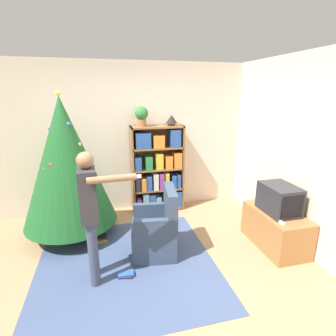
{
  "coord_description": "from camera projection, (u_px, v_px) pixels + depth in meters",
  "views": [
    {
      "loc": [
        -0.38,
        -2.61,
        2.11
      ],
      "look_at": [
        0.49,
        0.88,
        1.05
      ],
      "focal_mm": 28.0,
      "sensor_mm": 36.0,
      "label": 1
    }
  ],
  "objects": [
    {
      "name": "area_rug",
      "position": [
        127.0,
        265.0,
        3.3
      ],
      "size": [
        2.19,
        2.16,
        0.01
      ],
      "color": "#3D4C70",
      "rests_on": "ground_plane"
    },
    {
      "name": "potted_plant",
      "position": [
        142.0,
        115.0,
        4.34
      ],
      "size": [
        0.22,
        0.22,
        0.33
      ],
      "color": "#935B38",
      "rests_on": "bookshelf"
    },
    {
      "name": "table_lamp",
      "position": [
        172.0,
        120.0,
        4.48
      ],
      "size": [
        0.2,
        0.2,
        0.18
      ],
      "color": "#473828",
      "rests_on": "bookshelf"
    },
    {
      "name": "christmas_tree",
      "position": [
        66.0,
        163.0,
        3.72
      ],
      "size": [
        1.33,
        1.33,
        2.12
      ],
      "color": "#4C3323",
      "rests_on": "ground_plane"
    },
    {
      "name": "game_remote",
      "position": [
        281.0,
        222.0,
        3.29
      ],
      "size": [
        0.04,
        0.12,
        0.02
      ],
      "color": "white",
      "rests_on": "tv_stand"
    },
    {
      "name": "wall_back",
      "position": [
        125.0,
        139.0,
        4.61
      ],
      "size": [
        8.0,
        0.1,
        2.6
      ],
      "color": "beige",
      "rests_on": "ground_plane"
    },
    {
      "name": "ground_plane",
      "position": [
        146.0,
        276.0,
        3.11
      ],
      "size": [
        14.0,
        14.0,
        0.0
      ],
      "primitive_type": "plane",
      "color": "#9E7A56"
    },
    {
      "name": "television",
      "position": [
        279.0,
        199.0,
        3.53
      ],
      "size": [
        0.38,
        0.53,
        0.39
      ],
      "color": "#28282D",
      "rests_on": "tv_stand"
    },
    {
      "name": "bookshelf",
      "position": [
        158.0,
        171.0,
        4.67
      ],
      "size": [
        0.92,
        0.32,
        1.54
      ],
      "color": "brown",
      "rests_on": "ground_plane"
    },
    {
      "name": "standing_person",
      "position": [
        90.0,
        209.0,
        2.81
      ],
      "size": [
        0.64,
        0.47,
        1.52
      ],
      "rotation": [
        0.0,
        0.0,
        -1.52
      ],
      "color": "#38425B",
      "rests_on": "ground_plane"
    },
    {
      "name": "book_pile_near_tree",
      "position": [
        99.0,
        239.0,
        3.79
      ],
      "size": [
        0.24,
        0.17,
        0.09
      ],
      "color": "gold",
      "rests_on": "ground_plane"
    },
    {
      "name": "book_pile_by_chair",
      "position": [
        126.0,
        275.0,
        3.09
      ],
      "size": [
        0.19,
        0.14,
        0.05
      ],
      "color": "#232328",
      "rests_on": "ground_plane"
    },
    {
      "name": "armchair",
      "position": [
        156.0,
        231.0,
        3.46
      ],
      "size": [
        0.64,
        0.63,
        0.92
      ],
      "rotation": [
        0.0,
        0.0,
        -1.7
      ],
      "color": "#334256",
      "rests_on": "ground_plane"
    },
    {
      "name": "wall_right",
      "position": [
        318.0,
        159.0,
        3.25
      ],
      "size": [
        0.1,
        8.0,
        2.6
      ],
      "color": "beige",
      "rests_on": "ground_plane"
    },
    {
      "name": "tv_stand",
      "position": [
        275.0,
        229.0,
        3.66
      ],
      "size": [
        0.51,
        0.94,
        0.52
      ],
      "color": "#996638",
      "rests_on": "ground_plane"
    }
  ]
}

